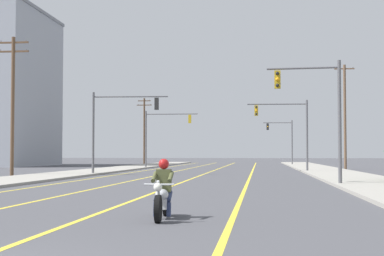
{
  "coord_description": "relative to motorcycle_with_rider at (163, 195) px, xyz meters",
  "views": [
    {
      "loc": [
        4.14,
        -6.88,
        1.59
      ],
      "look_at": [
        0.72,
        23.13,
        2.88
      ],
      "focal_mm": 55.73,
      "sensor_mm": 36.0,
      "label": 1
    }
  ],
  "objects": [
    {
      "name": "lane_stripe_left",
      "position": [
        -5.06,
        37.56,
        -0.58
      ],
      "size": [
        0.16,
        100.0,
        0.01
      ],
      "primitive_type": "cube",
      "color": "yellow",
      "rests_on": "ground"
    },
    {
      "name": "sidewalk_kerb_left",
      "position": [
        -11.66,
        32.56,
        -0.52
      ],
      "size": [
        4.4,
        110.0,
        0.14
      ],
      "primitive_type": "cube",
      "color": "#9E998E",
      "rests_on": "ground"
    },
    {
      "name": "traffic_signal_mid_left",
      "position": [
        -8.25,
        49.14,
        3.56
      ],
      "size": [
        5.73,
        0.37,
        6.2
      ],
      "color": "#56565B",
      "rests_on": "ground"
    },
    {
      "name": "traffic_signal_mid_right",
      "position": [
        4.9,
        37.43,
        3.53
      ],
      "size": [
        5.18,
        0.51,
        6.2
      ],
      "color": "#56565B",
      "rests_on": "ground"
    },
    {
      "name": "utility_pole_right_far",
      "position": [
        10.75,
        45.81,
        4.81
      ],
      "size": [
        1.96,
        0.26,
        10.4
      ],
      "color": "brown",
      "rests_on": "ground"
    },
    {
      "name": "traffic_signal_near_right",
      "position": [
        5.27,
        15.61,
        3.43
      ],
      "size": [
        3.64,
        0.43,
        6.2
      ],
      "color": "#56565B",
      "rests_on": "ground"
    },
    {
      "name": "lane_stripe_center",
      "position": [
        -1.91,
        37.56,
        -0.58
      ],
      "size": [
        0.16,
        100.0,
        0.01
      ],
      "primitive_type": "cube",
      "color": "yellow",
      "rests_on": "ground"
    },
    {
      "name": "lane_stripe_far_left",
      "position": [
        -8.23,
        37.56,
        -0.58
      ],
      "size": [
        0.16,
        100.0,
        0.01
      ],
      "primitive_type": "cube",
      "color": "yellow",
      "rests_on": "ground"
    },
    {
      "name": "sidewalk_kerb_right",
      "position": [
        8.09,
        32.56,
        -0.52
      ],
      "size": [
        4.4,
        110.0,
        0.14
      ],
      "primitive_type": "cube",
      "color": "#9E998E",
      "rests_on": "ground"
    },
    {
      "name": "traffic_signal_near_left",
      "position": [
        -8.42,
        29.31,
        3.56
      ],
      "size": [
        5.72,
        0.57,
        6.2
      ],
      "color": "#56565B",
      "rests_on": "ground"
    },
    {
      "name": "motorcycle_with_rider",
      "position": [
        0.0,
        0.0,
        0.0
      ],
      "size": [
        0.7,
        2.19,
        1.46
      ],
      "color": "black",
      "rests_on": "ground"
    },
    {
      "name": "utility_pole_left_near",
      "position": [
        -15.27,
        26.52,
        4.8
      ],
      "size": [
        2.3,
        0.26,
        9.98
      ],
      "color": "brown",
      "rests_on": "ground"
    },
    {
      "name": "utility_pole_left_far",
      "position": [
        -15.12,
        74.71,
        4.79
      ],
      "size": [
        2.28,
        0.26,
        10.01
      ],
      "color": "brown",
      "rests_on": "ground"
    },
    {
      "name": "lane_stripe_right",
      "position": [
        1.68,
        37.56,
        -0.58
      ],
      "size": [
        0.16,
        100.0,
        0.01
      ],
      "primitive_type": "cube",
      "color": "yellow",
      "rests_on": "ground"
    },
    {
      "name": "traffic_signal_far_right",
      "position": [
        5.67,
        68.77,
        3.46
      ],
      "size": [
        4.01,
        0.56,
        6.2
      ],
      "color": "#56565B",
      "rests_on": "ground"
    }
  ]
}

